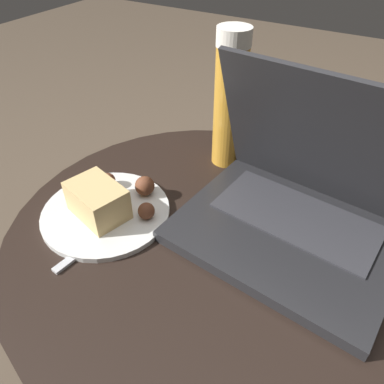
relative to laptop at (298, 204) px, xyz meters
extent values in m
plane|color=brown|center=(-0.12, -0.07, -0.56)|extent=(6.00, 6.00, 0.00)
cylinder|color=#515156|center=(-0.12, -0.07, -0.55)|extent=(0.43, 0.43, 0.01)
cylinder|color=#515156|center=(-0.12, -0.07, -0.31)|extent=(0.06, 0.06, 0.47)
cylinder|color=black|center=(-0.12, -0.07, -0.06)|extent=(0.62, 0.62, 0.02)
cube|color=#232326|center=(0.00, -0.03, -0.04)|extent=(0.34, 0.28, 0.02)
cube|color=#333338|center=(0.00, 0.01, -0.03)|extent=(0.26, 0.14, 0.00)
cube|color=#232326|center=(0.01, 0.05, 0.08)|extent=(0.33, 0.12, 0.23)
cube|color=silver|center=(0.01, 0.05, 0.08)|extent=(0.30, 0.11, 0.21)
cylinder|color=gold|center=(-0.18, 0.12, 0.06)|extent=(0.06, 0.06, 0.22)
cylinder|color=white|center=(-0.18, 0.12, 0.18)|extent=(0.06, 0.06, 0.03)
cylinder|color=silver|center=(-0.27, -0.12, -0.05)|extent=(0.21, 0.21, 0.01)
cube|color=#DBB775|center=(-0.28, -0.13, -0.01)|extent=(0.11, 0.09, 0.05)
sphere|color=brown|center=(-0.31, -0.08, -0.03)|extent=(0.03, 0.03, 0.03)
sphere|color=brown|center=(-0.24, -0.06, -0.03)|extent=(0.03, 0.03, 0.03)
sphere|color=brown|center=(-0.21, -0.10, -0.03)|extent=(0.03, 0.03, 0.03)
cube|color=silver|center=(-0.25, -0.19, -0.05)|extent=(0.03, 0.14, 0.00)
cube|color=silver|center=(-0.24, -0.09, -0.05)|extent=(0.03, 0.06, 0.00)
camera|label=1|loc=(0.08, -0.44, 0.37)|focal=35.00mm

